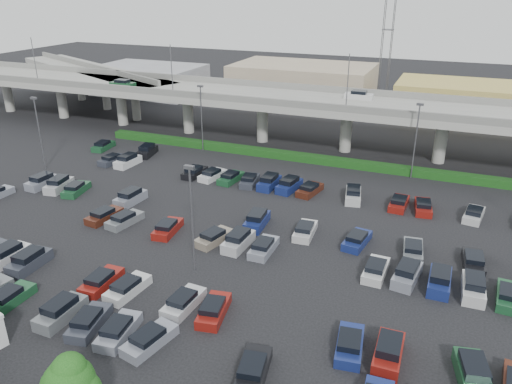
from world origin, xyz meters
TOP-DOWN VIEW (x-y plane):
  - ground at (0.00, 0.00)m, footprint 280.00×280.00m
  - overpass at (-0.22, 31.99)m, footprint 150.00×13.00m
  - on_ramp at (-52.10, 43.05)m, footprint 50.93×30.13m
  - hedge at (0.00, 25.00)m, footprint 66.00×1.60m
  - tree_row at (0.70, -26.53)m, footprint 65.07×3.66m
  - parked_cars at (-0.57, -4.28)m, footprint 62.95×41.67m
  - light_poles at (-4.13, 2.00)m, footprint 66.90×48.38m
  - distant_buildings at (12.38, 61.81)m, footprint 138.00×24.00m
  - comm_tower at (4.00, 74.00)m, footprint 2.40×2.40m

SIDE VIEW (x-z plane):
  - ground at x=0.00m, z-range 0.00..0.00m
  - hedge at x=0.00m, z-range 0.00..1.10m
  - parked_cars at x=-0.57m, z-range -0.22..1.45m
  - tree_row at x=0.70m, z-range 0.55..6.49m
  - distant_buildings at x=12.38m, z-range -0.76..8.24m
  - light_poles at x=-4.13m, z-range 1.09..11.39m
  - on_ramp at x=-52.10m, z-range 2.46..11.26m
  - overpass at x=-0.22m, z-range -0.93..14.87m
  - comm_tower at x=4.00m, z-range 0.61..30.61m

